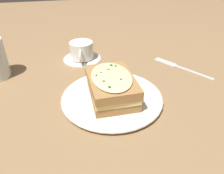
{
  "coord_description": "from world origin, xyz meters",
  "views": [
    {
      "loc": [
        0.06,
        0.39,
        0.32
      ],
      "look_at": [
        -0.02,
        -0.03,
        0.04
      ],
      "focal_mm": 35.0,
      "sensor_mm": 36.0,
      "label": 1
    }
  ],
  "objects_px": {
    "fork": "(176,65)",
    "dinner_plate": "(112,98)",
    "sandwich": "(112,86)",
    "teacup_with_saucer": "(82,52)"
  },
  "relations": [
    {
      "from": "fork",
      "to": "dinner_plate",
      "type": "bearing_deg",
      "value": 175.66
    },
    {
      "from": "sandwich",
      "to": "teacup_with_saucer",
      "type": "bearing_deg",
      "value": -78.28
    },
    {
      "from": "dinner_plate",
      "to": "fork",
      "type": "bearing_deg",
      "value": -149.67
    },
    {
      "from": "sandwich",
      "to": "fork",
      "type": "relative_size",
      "value": 0.92
    },
    {
      "from": "dinner_plate",
      "to": "sandwich",
      "type": "height_order",
      "value": "sandwich"
    },
    {
      "from": "dinner_plate",
      "to": "fork",
      "type": "height_order",
      "value": "dinner_plate"
    },
    {
      "from": "sandwich",
      "to": "teacup_with_saucer",
      "type": "relative_size",
      "value": 1.22
    },
    {
      "from": "dinner_plate",
      "to": "sandwich",
      "type": "bearing_deg",
      "value": 61.8
    },
    {
      "from": "sandwich",
      "to": "teacup_with_saucer",
      "type": "height_order",
      "value": "sandwich"
    },
    {
      "from": "sandwich",
      "to": "fork",
      "type": "bearing_deg",
      "value": -149.44
    }
  ]
}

